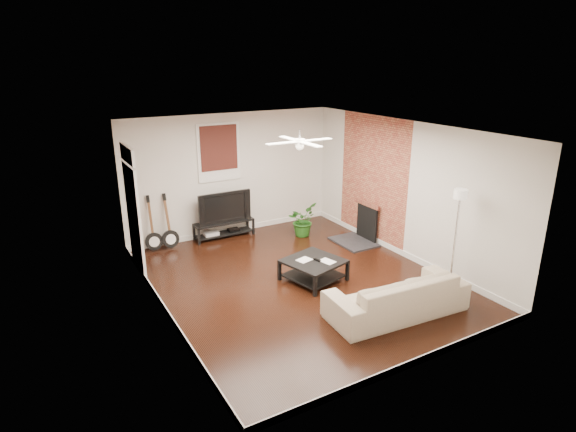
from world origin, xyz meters
The scene contains 14 objects.
room centered at (0.00, 0.00, 1.40)m, with size 5.01×6.01×2.81m.
brick_accent centered at (2.49, 1.00, 1.40)m, with size 0.02×2.20×2.80m, color #9F4333.
fireplace centered at (2.20, 1.00, 0.46)m, with size 0.80×1.10×0.92m, color black.
window_back centered at (-0.30, 2.97, 1.95)m, with size 1.00×0.06×1.30m, color #3C1210.
door_left centered at (-2.46, 1.90, 1.25)m, with size 0.08×1.00×2.50m, color white.
tv_stand centered at (-0.33, 2.78, 0.19)m, with size 1.38×0.37×0.39m, color black.
tv centered at (-0.33, 2.80, 0.75)m, with size 1.24×0.16×0.71m, color black.
coffee_table centered at (0.24, -0.12, 0.20)m, with size 0.95×0.95×0.40m, color black.
sofa centered at (0.75, -1.80, 0.34)m, with size 2.31×0.90×0.67m, color tan.
floor_lamp centered at (2.10, -1.70, 0.94)m, with size 0.31×0.31×1.89m, color white, non-canonical shape.
potted_plant centered at (1.29, 1.99, 0.38)m, with size 0.68×0.59×0.75m, color #215B1A.
guitar_left centered at (-1.96, 2.75, 0.61)m, with size 0.38×0.27×1.22m, color black, non-canonical shape.
guitar_right centered at (-1.61, 2.72, 0.61)m, with size 0.38×0.27×1.22m, color black, non-canonical shape.
ceiling_fan centered at (0.00, 0.00, 2.60)m, with size 1.24×1.24×0.32m, color white, non-canonical shape.
Camera 1 is at (-4.14, -6.81, 3.93)m, focal length 29.42 mm.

